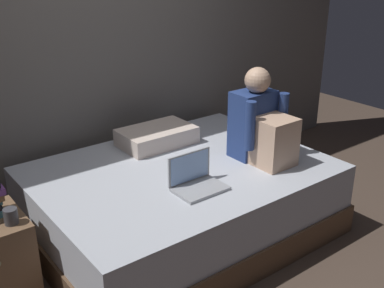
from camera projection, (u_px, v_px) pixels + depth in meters
ground_plane at (184, 262)px, 3.12m from camera, size 8.00×8.00×0.00m
wall_back at (86, 32)px, 3.49m from camera, size 5.60×0.10×2.70m
bed at (181, 201)px, 3.35m from camera, size 2.00×1.50×0.52m
person_sitting at (261, 126)px, 3.29m from camera, size 0.39×0.44×0.66m
laptop at (196, 180)px, 2.94m from camera, size 0.32×0.23×0.22m
pillow at (157, 136)px, 3.62m from camera, size 0.56×0.36×0.13m
mug at (11, 216)px, 2.54m from camera, size 0.08×0.08×0.09m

